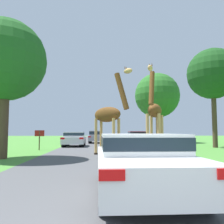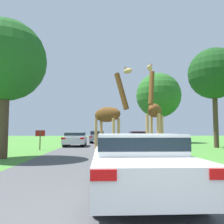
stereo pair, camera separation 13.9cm
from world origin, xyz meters
The scene contains 11 objects.
road centered at (0.00, 30.00, 0.00)m, with size 8.39×120.00×0.00m.
giraffe_near_road centered at (-0.28, 12.07, 2.37)m, with size 2.32×2.14×5.06m.
giraffe_companion centered at (2.17, 11.18, 2.40)m, with size 1.42×2.59×4.91m.
car_lead_maroon centered at (-0.01, 3.63, 0.70)m, with size 1.91×4.61×1.29m.
car_queue_right centered at (-3.15, 20.48, 0.71)m, with size 1.95×3.93×1.33m.
car_queue_left centered at (-1.20, 27.15, 0.78)m, with size 1.71×4.26×1.47m.
car_far_ahead centered at (3.23, 23.59, 0.75)m, with size 1.86×4.55×1.39m.
tree_left_edge centered at (6.63, 27.94, 5.99)m, with size 5.72×5.72×8.87m.
tree_right_cluster centered at (9.04, 17.97, 6.36)m, with size 4.41×4.41×8.61m.
tree_far_right centered at (-5.80, 10.53, 5.00)m, with size 4.24×4.24×7.18m.
sign_post centered at (-5.29, 16.17, 1.02)m, with size 0.70×0.08×1.45m.
Camera 1 is at (-0.98, -1.76, 1.34)m, focal length 38.00 mm.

